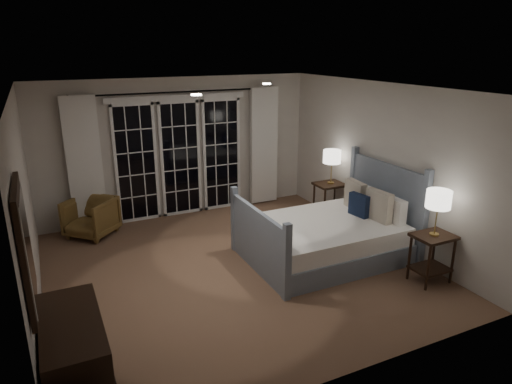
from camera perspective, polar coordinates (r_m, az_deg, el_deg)
name	(u,v)px	position (r m, az deg, el deg)	size (l,w,h in m)	color
floor	(235,268)	(6.59, -2.70, -9.45)	(5.00, 5.00, 0.00)	brown
ceiling	(232,89)	(5.87, -3.07, 12.76)	(5.00, 5.00, 0.00)	white
wall_left	(26,212)	(5.69, -26.77, -2.27)	(0.02, 5.00, 2.50)	beige
wall_right	(380,164)	(7.41, 15.27, 3.41)	(0.02, 5.00, 2.50)	beige
wall_back	(179,148)	(8.40, -9.56, 5.47)	(5.00, 0.02, 2.50)	beige
wall_front	(345,259)	(4.08, 11.09, -8.26)	(5.00, 0.02, 2.50)	beige
french_doors	(180,157)	(8.40, -9.42, 4.35)	(2.50, 0.04, 2.20)	black
curtain_rod	(178,92)	(8.15, -9.72, 12.21)	(0.03, 0.03, 3.50)	black
curtain_left	(85,164)	(8.02, -20.64, 3.24)	(0.55, 0.10, 2.25)	white
curtain_right	(264,146)	(8.90, 0.98, 5.76)	(0.55, 0.10, 2.25)	white
downlight_a	(267,84)	(6.75, 1.35, 13.37)	(0.12, 0.12, 0.01)	white
downlight_b	(196,95)	(5.29, -7.48, 11.96)	(0.12, 0.12, 0.01)	white
bed	(328,235)	(6.88, 9.00, -5.37)	(2.25, 1.62, 1.32)	slate
nightstand_left	(432,251)	(6.48, 21.14, -6.87)	(0.51, 0.41, 0.67)	black
nightstand_right	(330,196)	(8.23, 9.23, -0.47)	(0.54, 0.43, 0.70)	black
lamp_left	(439,200)	(6.23, 21.87, -0.90)	(0.31, 0.31, 0.61)	#B09146
lamp_right	(332,157)	(8.04, 9.48, 4.34)	(0.31, 0.31, 0.60)	#B09146
armchair	(91,217)	(7.99, -19.93, -2.98)	(0.69, 0.71, 0.64)	brown
dresser	(76,363)	(4.47, -21.56, -19.24)	(0.50, 1.18, 0.83)	black
mirror	(25,248)	(3.92, -26.89, -6.24)	(0.05, 0.85, 1.00)	black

